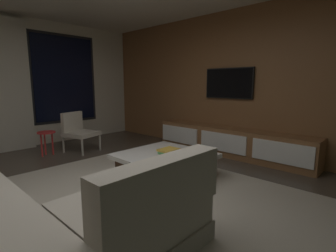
% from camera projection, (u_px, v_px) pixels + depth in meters
% --- Properties ---
extents(floor, '(9.20, 9.20, 0.00)m').
position_uv_depth(floor, '(106.00, 207.00, 2.79)').
color(floor, '#473D33').
extents(media_wall, '(0.12, 7.80, 2.70)m').
position_uv_depth(media_wall, '(244.00, 83.00, 4.77)').
color(media_wall, brown).
rests_on(media_wall, floor).
extents(area_rug, '(3.20, 3.80, 0.01)m').
position_uv_depth(area_rug, '(136.00, 199.00, 2.97)').
color(area_rug, '#ADA391').
rests_on(area_rug, floor).
extents(sectional_couch, '(1.98, 2.50, 0.82)m').
position_uv_depth(sectional_couch, '(8.00, 223.00, 1.94)').
color(sectional_couch, '#A49C8C').
rests_on(sectional_couch, floor).
extents(coffee_table, '(1.16, 1.16, 0.36)m').
position_uv_depth(coffee_table, '(165.00, 166.00, 3.63)').
color(coffee_table, '#422818').
rests_on(coffee_table, floor).
extents(book_stack_on_coffee_table, '(0.30, 0.21, 0.08)m').
position_uv_depth(book_stack_on_coffee_table, '(169.00, 151.00, 3.55)').
color(book_stack_on_coffee_table, '#48BBB8').
rests_on(book_stack_on_coffee_table, coffee_table).
extents(accent_chair_near_window, '(0.68, 0.69, 0.78)m').
position_uv_depth(accent_chair_near_window, '(78.00, 130.00, 5.09)').
color(accent_chair_near_window, '#B2ADA0').
rests_on(accent_chair_near_window, floor).
extents(side_stool, '(0.32, 0.32, 0.46)m').
position_uv_depth(side_stool, '(46.00, 136.00, 4.75)').
color(side_stool, red).
rests_on(side_stool, floor).
extents(media_console, '(0.46, 3.10, 0.52)m').
position_uv_depth(media_console, '(231.00, 142.00, 4.78)').
color(media_console, brown).
rests_on(media_console, floor).
extents(mounted_tv, '(0.05, 0.99, 0.58)m').
position_uv_depth(mounted_tv, '(229.00, 83.00, 4.86)').
color(mounted_tv, black).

